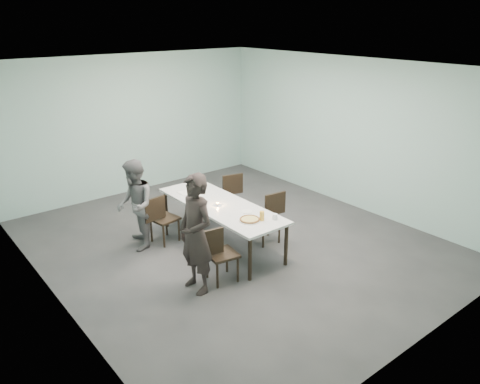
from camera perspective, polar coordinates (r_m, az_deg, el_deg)
ground at (r=8.25m, az=-0.75°, el=-6.18°), size 7.00×7.00×0.00m
room_shell at (r=7.55m, az=-0.82°, el=7.66°), size 6.02×7.02×3.01m
table at (r=7.92m, az=-2.36°, el=-1.86°), size 0.91×2.60×0.75m
chair_near_left at (r=6.90m, az=-2.80°, el=-7.22°), size 0.64×0.48×0.87m
chair_far_left at (r=8.15m, az=-9.66°, el=-2.93°), size 0.64×0.48×0.87m
chair_near_right at (r=8.14m, az=3.65°, el=-2.71°), size 0.63×0.47×0.87m
chair_far_right at (r=9.06m, az=-1.52°, el=-0.16°), size 0.65×0.51×0.87m
diner_near at (r=6.56m, az=-5.41°, el=-5.14°), size 0.44×0.65×1.76m
diner_far at (r=7.98m, az=-12.65°, el=-1.58°), size 0.82×0.92×1.54m
pizza at (r=7.26m, az=1.19°, el=-3.37°), size 0.34×0.34×0.04m
side_plate at (r=7.58m, az=0.82°, el=-2.39°), size 0.18×0.18×0.01m
beer_glass at (r=7.25m, az=2.69°, el=-2.94°), size 0.08×0.08×0.15m
water_tumbler at (r=7.31m, az=4.28°, el=-3.03°), size 0.08×0.08×0.09m
tealight at (r=7.84m, az=-2.76°, el=-1.50°), size 0.06×0.06×0.05m
amber_tumbler at (r=8.38m, az=-5.03°, el=0.09°), size 0.07×0.07×0.08m
menu at (r=8.47m, az=-6.50°, el=-0.00°), size 0.30×0.22×0.01m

